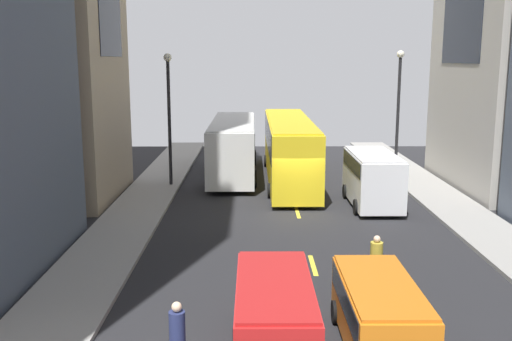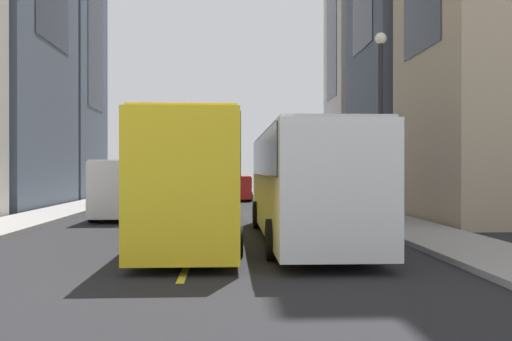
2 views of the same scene
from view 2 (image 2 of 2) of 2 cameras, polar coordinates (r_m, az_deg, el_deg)
ground_plane at (r=25.62m, az=-5.00°, el=-4.77°), size 41.59×41.59×0.00m
sidewalk_west at (r=26.41m, az=11.41°, el=-4.46°), size 2.70×44.00×0.15m
sidewalk_east at (r=26.94m, az=-21.08°, el=-4.38°), size 2.70×44.00×0.15m
lane_stripe_0 at (r=46.57m, az=-4.05°, el=-2.53°), size 0.16×2.00×0.01m
lane_stripe_1 at (r=39.58m, az=-4.26°, el=-3.01°), size 0.16×2.00×0.01m
lane_stripe_2 at (r=32.60m, az=-4.55°, el=-3.69°), size 0.16×2.00×0.01m
lane_stripe_3 at (r=25.62m, az=-5.00°, el=-4.75°), size 0.16×2.00×0.01m
lane_stripe_4 at (r=18.66m, az=-5.80°, el=-6.61°), size 0.16×2.00×0.01m
lane_stripe_5 at (r=11.76m, az=-7.55°, el=-10.64°), size 0.16×2.00×0.01m
city_bus_white at (r=16.81m, az=5.00°, el=-0.52°), size 2.80×11.45×3.35m
streetcar_yellow at (r=18.21m, az=-5.99°, el=-0.09°), size 2.70×14.20×3.59m
delivery_van_white at (r=24.75m, az=-13.63°, el=-1.44°), size 2.25×5.13×2.58m
car_orange_0 at (r=38.32m, az=-5.81°, el=-1.66°), size 1.92×4.24×1.66m
car_red_1 at (r=38.28m, az=-1.99°, el=-1.62°), size 2.04×4.67×1.70m
pedestrian_crossing_near at (r=40.16m, az=1.01°, el=-1.48°), size 0.35×0.35×1.97m
pedestrian_waiting_curb at (r=35.46m, az=-6.89°, el=-1.74°), size 0.37×0.37×1.95m
traffic_light_near_corner at (r=39.33m, az=-13.81°, el=3.49°), size 0.32×0.44×6.27m
streetlamp_near at (r=20.87m, az=12.92°, el=6.50°), size 0.44×0.44×7.13m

